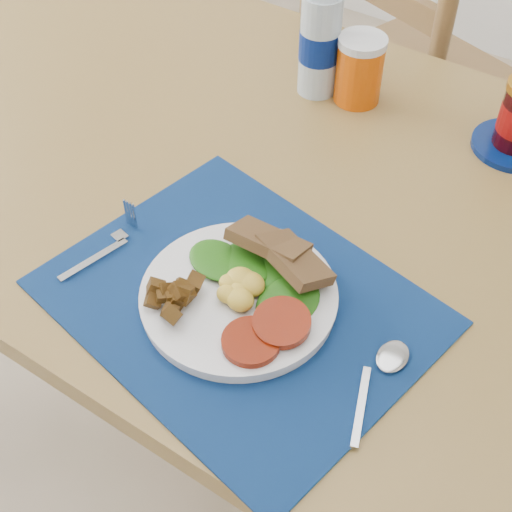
# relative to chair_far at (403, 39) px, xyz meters

# --- Properties ---
(ground) EXTENTS (4.00, 4.00, 0.00)m
(ground) POSITION_rel_chair_far_xyz_m (0.03, -0.91, -0.61)
(ground) COLOR gray
(ground) RESTS_ON ground
(table) EXTENTS (1.40, 0.90, 0.75)m
(table) POSITION_rel_chair_far_xyz_m (0.03, -0.71, 0.06)
(table) COLOR brown
(table) RESTS_ON ground
(chair_far) EXTENTS (0.57, 0.55, 1.22)m
(chair_far) POSITION_rel_chair_far_xyz_m (0.00, 0.00, 0.00)
(chair_far) COLOR brown
(chair_far) RESTS_ON ground
(placemat) EXTENTS (0.53, 0.45, 0.00)m
(placemat) POSITION_rel_chair_far_xyz_m (0.20, -0.95, 0.14)
(placemat) COLOR black
(placemat) RESTS_ON table
(breakfast_plate) EXTENTS (0.25, 0.25, 0.06)m
(breakfast_plate) POSITION_rel_chair_far_xyz_m (0.19, -0.95, 0.16)
(breakfast_plate) COLOR silver
(breakfast_plate) RESTS_ON placemat
(fork) EXTENTS (0.04, 0.15, 0.00)m
(fork) POSITION_rel_chair_far_xyz_m (-0.01, -0.97, 0.15)
(fork) COLOR #B2B5BA
(fork) RESTS_ON placemat
(spoon) EXTENTS (0.05, 0.16, 0.00)m
(spoon) POSITION_rel_chair_far_xyz_m (0.40, -0.95, 0.15)
(spoon) COLOR #B2B5BA
(spoon) RESTS_ON placemat
(water_bottle) EXTENTS (0.07, 0.07, 0.24)m
(water_bottle) POSITION_rel_chair_far_xyz_m (0.04, -0.48, 0.25)
(water_bottle) COLOR #ADBFCC
(water_bottle) RESTS_ON table
(juice_glass) EXTENTS (0.08, 0.08, 0.11)m
(juice_glass) POSITION_rel_chair_far_xyz_m (0.11, -0.46, 0.20)
(juice_glass) COLOR #D24D05
(juice_glass) RESTS_ON table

